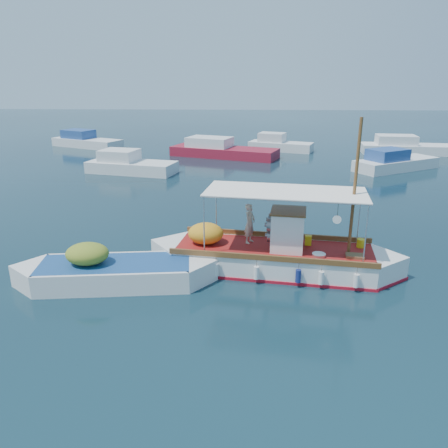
{
  "coord_description": "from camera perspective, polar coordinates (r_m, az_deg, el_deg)",
  "views": [
    {
      "loc": [
        -0.59,
        -13.93,
        6.49
      ],
      "look_at": [
        -1.25,
        0.0,
        1.78
      ],
      "focal_mm": 35.0,
      "sensor_mm": 36.0,
      "label": 1
    }
  ],
  "objects": [
    {
      "name": "bg_boat_far_n",
      "position": [
        41.28,
        7.18,
        10.16
      ],
      "size": [
        6.1,
        3.83,
        1.8
      ],
      "rotation": [
        0.0,
        0.0,
        -0.34
      ],
      "color": "silver",
      "rests_on": "ground"
    },
    {
      "name": "bg_boat_e",
      "position": [
        42.64,
        22.75,
        9.15
      ],
      "size": [
        8.54,
        3.41,
        1.8
      ],
      "rotation": [
        0.0,
        0.0,
        -0.1
      ],
      "color": "silver",
      "rests_on": "ground"
    },
    {
      "name": "bg_boat_n",
      "position": [
        37.8,
        -0.39,
        9.53
      ],
      "size": [
        9.5,
        5.67,
        1.8
      ],
      "rotation": [
        0.0,
        0.0,
        -0.34
      ],
      "color": "maroon",
      "rests_on": "ground"
    },
    {
      "name": "ground",
      "position": [
        15.37,
        4.68,
        -6.37
      ],
      "size": [
        160.0,
        160.0,
        0.0
      ],
      "primitive_type": "plane",
      "color": "black",
      "rests_on": "ground"
    },
    {
      "name": "dinghy",
      "position": [
        14.88,
        -14.23,
        -6.34
      ],
      "size": [
        6.7,
        2.46,
        1.64
      ],
      "rotation": [
        0.0,
        0.0,
        0.12
      ],
      "color": "white",
      "rests_on": "ground"
    },
    {
      "name": "fishing_caique",
      "position": [
        15.5,
        6.28,
        -4.26
      ],
      "size": [
        8.94,
        3.38,
        5.51
      ],
      "rotation": [
        0.0,
        0.0,
        -0.14
      ],
      "color": "white",
      "rests_on": "ground"
    },
    {
      "name": "bg_boat_far_w",
      "position": [
        45.37,
        -17.64,
        10.2
      ],
      "size": [
        7.47,
        5.11,
        1.8
      ],
      "rotation": [
        0.0,
        0.0,
        -0.44
      ],
      "color": "silver",
      "rests_on": "ground"
    },
    {
      "name": "bg_boat_nw",
      "position": [
        32.04,
        -12.25,
        7.45
      ],
      "size": [
        6.6,
        3.74,
        1.8
      ],
      "rotation": [
        0.0,
        0.0,
        -0.23
      ],
      "color": "silver",
      "rests_on": "ground"
    },
    {
      "name": "bg_boat_ne",
      "position": [
        34.54,
        21.33,
        7.39
      ],
      "size": [
        6.87,
        5.34,
        1.8
      ],
      "rotation": [
        0.0,
        0.0,
        0.54
      ],
      "color": "silver",
      "rests_on": "ground"
    }
  ]
}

